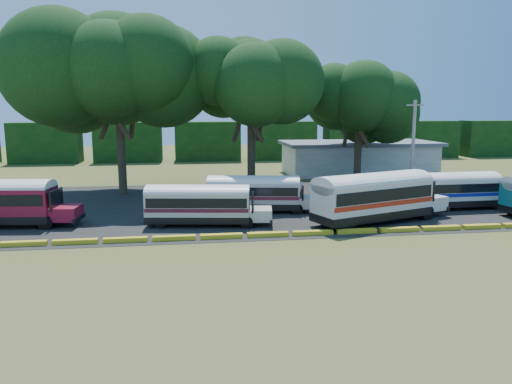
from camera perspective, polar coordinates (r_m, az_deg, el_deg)
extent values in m
plane|color=#3E501A|center=(31.32, -1.06, -5.71)|extent=(160.00, 160.00, 0.00)
cube|color=black|center=(43.04, -1.76, -1.42)|extent=(64.00, 24.00, 0.02)
cube|color=gold|center=(33.45, -25.00, -5.37)|extent=(2.70, 0.45, 0.30)
cube|color=gold|center=(32.71, -19.95, -5.37)|extent=(2.70, 0.45, 0.30)
cube|color=gold|center=(32.23, -14.70, -5.32)|extent=(2.70, 0.45, 0.30)
cube|color=gold|center=(32.03, -9.33, -5.22)|extent=(2.70, 0.45, 0.30)
cube|color=gold|center=(32.10, -3.95, -5.07)|extent=(2.70, 0.45, 0.30)
cube|color=gold|center=(32.45, 1.35, -4.89)|extent=(2.70, 0.45, 0.30)
cube|color=gold|center=(33.08, 6.50, -4.67)|extent=(2.70, 0.45, 0.30)
cube|color=gold|center=(33.96, 11.41, -4.42)|extent=(2.70, 0.45, 0.30)
cube|color=gold|center=(35.07, 16.05, -4.16)|extent=(2.70, 0.45, 0.30)
cube|color=gold|center=(36.40, 20.37, -3.89)|extent=(2.70, 0.45, 0.30)
cube|color=gold|center=(37.91, 24.36, -3.62)|extent=(2.70, 0.45, 0.30)
cube|color=silver|center=(64.13, 11.62, 3.70)|extent=(18.00, 8.00, 3.60)
cube|color=#515358|center=(63.95, 11.68, 5.48)|extent=(19.00, 9.00, 0.40)
cube|color=black|center=(80.70, -22.90, 5.20)|extent=(10.00, 4.00, 6.00)
cube|color=black|center=(78.56, -14.37, 5.56)|extent=(10.00, 4.00, 6.00)
cube|color=black|center=(78.22, -5.55, 5.80)|extent=(10.00, 4.00, 6.00)
cube|color=black|center=(79.71, 3.14, 5.91)|extent=(10.00, 4.00, 6.00)
cube|color=black|center=(82.93, 11.34, 5.88)|extent=(10.00, 4.00, 6.00)
cube|color=black|center=(87.69, 18.78, 5.75)|extent=(10.00, 4.00, 6.00)
cube|color=black|center=(93.74, 25.36, 5.56)|extent=(10.00, 4.00, 6.00)
cylinder|color=black|center=(37.14, -22.97, -3.23)|extent=(1.03, 0.39, 1.01)
cylinder|color=black|center=(39.11, -21.85, -2.53)|extent=(1.03, 0.39, 1.01)
cube|color=maroon|center=(37.65, -20.86, -2.22)|extent=(2.05, 2.41, 0.96)
cube|color=black|center=(37.68, -21.87, -0.75)|extent=(0.41, 2.32, 1.38)
cube|color=black|center=(37.46, -19.58, -2.83)|extent=(0.46, 2.47, 0.30)
cylinder|color=black|center=(34.49, -1.09, -3.51)|extent=(0.91, 0.38, 0.88)
cylinder|color=black|center=(36.33, -1.02, -2.82)|extent=(0.91, 0.38, 0.88)
cylinder|color=black|center=(35.16, -10.93, -3.43)|extent=(0.91, 0.38, 0.88)
cylinder|color=black|center=(36.96, -10.36, -2.76)|extent=(0.91, 0.38, 0.88)
cube|color=black|center=(35.63, -6.60, -2.92)|extent=(7.48, 3.28, 0.49)
cube|color=beige|center=(35.42, -6.63, -1.27)|extent=(7.48, 3.28, 1.61)
cube|color=black|center=(35.38, -6.64, -0.96)|extent=(7.21, 3.29, 0.68)
cube|color=#4D1322|center=(35.48, -6.62, -1.78)|extent=(7.42, 3.30, 0.26)
ellipsoid|color=silver|center=(35.27, -6.66, 0.02)|extent=(7.48, 3.28, 0.99)
cube|color=beige|center=(35.31, 0.52, -2.53)|extent=(1.86, 2.16, 0.84)
cube|color=black|center=(35.14, -0.38, -1.16)|extent=(0.44, 2.03, 1.21)
cube|color=black|center=(35.40, 1.73, -3.09)|extent=(0.49, 2.16, 0.26)
cube|color=black|center=(36.26, -12.22, -3.00)|extent=(0.49, 2.16, 0.26)
cylinder|color=black|center=(39.06, 4.73, -1.96)|extent=(0.91, 0.40, 0.88)
cylinder|color=black|center=(40.91, 4.59, -1.42)|extent=(0.91, 0.40, 0.88)
cylinder|color=black|center=(39.20, -4.09, -1.91)|extent=(0.91, 0.40, 0.88)
cylinder|color=black|center=(41.04, -3.83, -1.37)|extent=(0.91, 0.40, 0.88)
cube|color=black|center=(39.93, -0.29, -1.47)|extent=(7.53, 3.44, 0.49)
cube|color=beige|center=(39.74, -0.29, 0.01)|extent=(7.53, 3.44, 1.62)
cube|color=black|center=(39.70, -0.29, 0.29)|extent=(7.25, 3.44, 0.68)
cube|color=maroon|center=(39.79, -0.29, -0.45)|extent=(7.46, 3.46, 0.27)
ellipsoid|color=silver|center=(39.61, -0.29, 1.16)|extent=(7.53, 3.44, 1.00)
cube|color=beige|center=(39.97, 6.06, -1.13)|extent=(1.91, 2.19, 0.84)
cube|color=black|center=(39.78, 5.28, 0.10)|extent=(0.48, 2.03, 1.21)
cube|color=black|center=(40.11, 7.12, -1.63)|extent=(0.53, 2.16, 0.27)
cube|color=black|center=(40.22, -5.40, -1.56)|extent=(0.53, 2.16, 0.27)
cylinder|color=black|center=(39.24, 18.97, -2.25)|extent=(1.14, 0.67, 1.10)
cylinder|color=black|center=(40.82, 16.53, -1.66)|extent=(1.14, 0.67, 1.10)
cylinder|color=black|center=(34.15, 10.40, -3.61)|extent=(1.14, 0.67, 1.10)
cylinder|color=black|center=(35.96, 8.03, -2.87)|extent=(1.14, 0.67, 1.10)
cube|color=black|center=(37.03, 13.12, -2.40)|extent=(9.46, 5.75, 0.61)
cube|color=silver|center=(36.78, 13.20, -0.40)|extent=(9.46, 5.75, 2.02)
cube|color=black|center=(36.74, 13.21, -0.03)|extent=(9.14, 5.68, 0.85)
cube|color=#AF2311|center=(36.85, 13.17, -1.02)|extent=(9.39, 5.76, 0.33)
ellipsoid|color=silver|center=(36.62, 13.26, 1.15)|extent=(9.46, 5.75, 1.24)
cube|color=silver|center=(40.81, 18.94, -1.08)|extent=(2.71, 2.97, 1.05)
cube|color=black|center=(40.12, 18.35, 0.34)|extent=(1.04, 2.44, 1.52)
cube|color=black|center=(41.58, 19.78, -1.56)|extent=(1.13, 2.61, 0.33)
cube|color=black|center=(34.28, 7.51, -3.38)|extent=(1.13, 2.61, 0.33)
cylinder|color=black|center=(45.24, 25.87, -1.28)|extent=(0.93, 0.29, 0.92)
cylinder|color=black|center=(46.82, 24.47, -0.83)|extent=(0.93, 0.29, 0.92)
cylinder|color=black|center=(41.89, 18.94, -1.63)|extent=(0.93, 0.29, 0.92)
cylinder|color=black|center=(43.59, 17.69, -1.14)|extent=(0.93, 0.29, 0.92)
cube|color=black|center=(44.04, 21.36, -1.06)|extent=(7.61, 2.54, 0.51)
cube|color=silver|center=(43.86, 21.45, 0.34)|extent=(7.61, 2.54, 1.68)
cube|color=black|center=(43.83, 21.47, 0.60)|extent=(7.31, 2.59, 0.71)
cube|color=navy|center=(43.91, 21.42, -0.10)|extent=(7.53, 2.57, 0.28)
ellipsoid|color=silver|center=(43.74, 21.52, 1.42)|extent=(7.61, 2.54, 1.03)
cube|color=silver|center=(46.55, 26.21, -0.50)|extent=(1.72, 2.07, 0.87)
cube|color=black|center=(46.07, 25.72, 0.57)|extent=(0.21, 2.12, 1.26)
cube|color=black|center=(47.07, 26.95, -0.91)|extent=(0.24, 2.26, 0.28)
cube|color=black|center=(42.24, 17.04, -1.38)|extent=(0.24, 2.26, 0.28)
cylinder|color=black|center=(43.79, 27.13, -1.68)|extent=(0.99, 0.40, 0.96)
cube|color=black|center=(42.30, 26.99, -1.98)|extent=(0.49, 2.36, 0.29)
cylinder|color=#34271A|center=(49.52, -15.12, 4.43)|extent=(0.80, 0.80, 8.08)
cylinder|color=#34271A|center=(49.65, -13.83, 8.51)|extent=(1.41, 2.88, 4.59)
cylinder|color=#34271A|center=(50.29, -16.33, 8.41)|extent=(2.21, 2.51, 4.59)
cylinder|color=#34271A|center=(48.09, -15.75, 8.39)|extent=(2.94, 0.94, 4.59)
ellipsoid|color=black|center=(49.44, -15.53, 13.36)|extent=(14.10, 14.10, 10.34)
cylinder|color=#34271A|center=(49.99, -0.54, 4.49)|extent=(0.80, 0.80, 7.51)
cylinder|color=#34271A|center=(50.42, 0.77, 8.20)|extent=(1.35, 2.71, 4.29)
cylinder|color=#34271A|center=(50.50, -1.81, 8.20)|extent=(2.09, 2.37, 4.29)
cylinder|color=#34271A|center=(48.50, -0.61, 8.14)|extent=(2.76, 0.91, 4.29)
ellipsoid|color=black|center=(49.85, -0.55, 12.77)|extent=(10.46, 10.46, 7.67)
cylinder|color=#34271A|center=(56.93, 11.55, 4.22)|extent=(0.80, 0.80, 6.09)
cylinder|color=#34271A|center=(57.58, 12.64, 6.84)|extent=(1.19, 2.30, 3.51)
cylinder|color=#34271A|center=(57.20, 10.41, 6.90)|extent=(1.80, 2.03, 3.51)
cylinder|color=#34271A|center=(55.46, 11.87, 6.77)|extent=(2.32, 0.83, 3.51)
ellipsoid|color=black|center=(56.68, 11.76, 10.20)|extent=(9.80, 9.80, 7.18)
cylinder|color=gray|center=(46.77, 17.48, 4.53)|extent=(0.30, 0.30, 8.91)
cube|color=gray|center=(46.60, 17.73, 9.45)|extent=(1.60, 0.12, 0.12)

